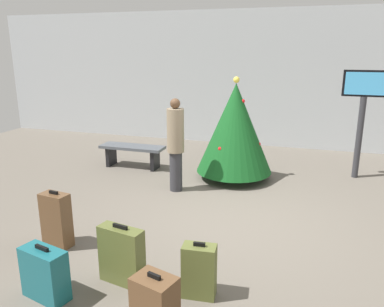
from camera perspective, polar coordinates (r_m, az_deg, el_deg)
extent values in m
plane|color=#665E54|center=(5.76, 5.80, -10.18)|extent=(16.00, 16.00, 0.00)
cube|color=#B7BCC1|center=(10.11, 11.93, 10.84)|extent=(16.00, 0.20, 3.47)
cylinder|color=#4C3319|center=(7.60, 6.26, -3.13)|extent=(0.12, 0.12, 0.15)
cone|color=#14511E|center=(7.35, 6.47, 3.80)|extent=(1.47, 1.47, 1.72)
sphere|color=#F2D84C|center=(7.23, 6.69, 10.96)|extent=(0.12, 0.12, 0.12)
sphere|color=red|center=(7.04, 4.26, 0.71)|extent=(0.08, 0.08, 0.08)
sphere|color=red|center=(7.36, 9.99, 1.38)|extent=(0.08, 0.08, 0.08)
sphere|color=red|center=(7.24, 7.64, 7.80)|extent=(0.08, 0.08, 0.08)
cylinder|color=#333338|center=(8.10, 23.81, 2.16)|extent=(0.12, 0.12, 1.61)
cube|color=black|center=(7.95, 24.63, 9.56)|extent=(0.81, 0.10, 0.49)
cube|color=#4CB2F2|center=(7.91, 24.67, 9.53)|extent=(0.73, 0.03, 0.42)
cube|color=#4C5159|center=(8.25, -8.97, 0.96)|extent=(1.40, 0.44, 0.06)
cube|color=black|center=(8.55, -12.05, -0.34)|extent=(0.08, 0.35, 0.42)
cube|color=black|center=(8.10, -5.57, -0.95)|extent=(0.08, 0.35, 0.42)
cylinder|color=#333338|center=(6.84, -2.43, -2.66)|extent=(0.23, 0.23, 0.72)
cylinder|color=gray|center=(6.64, -2.50, 3.47)|extent=(0.36, 0.36, 0.77)
sphere|color=brown|center=(6.56, -2.55, 7.52)|extent=(0.18, 0.18, 0.18)
cube|color=#19606B|center=(4.32, -21.25, -16.50)|extent=(0.54, 0.34, 0.55)
cube|color=black|center=(4.17, -21.65, -13.07)|extent=(0.18, 0.07, 0.04)
cube|color=brown|center=(3.65, -5.59, -21.76)|extent=(0.44, 0.37, 0.55)
cube|color=black|center=(3.48, -5.72, -17.85)|extent=(0.13, 0.07, 0.04)
cube|color=brown|center=(5.24, -19.71, -9.41)|extent=(0.39, 0.25, 0.72)
cube|color=black|center=(5.10, -20.09, -5.52)|extent=(0.13, 0.05, 0.04)
cube|color=#59602D|center=(4.32, -10.53, -14.84)|extent=(0.54, 0.27, 0.65)
cube|color=black|center=(4.16, -10.76, -10.74)|extent=(0.18, 0.06, 0.04)
cube|color=#59602D|center=(4.07, 1.08, -17.26)|extent=(0.36, 0.22, 0.57)
cube|color=black|center=(3.91, 1.10, -13.49)|extent=(0.12, 0.04, 0.04)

